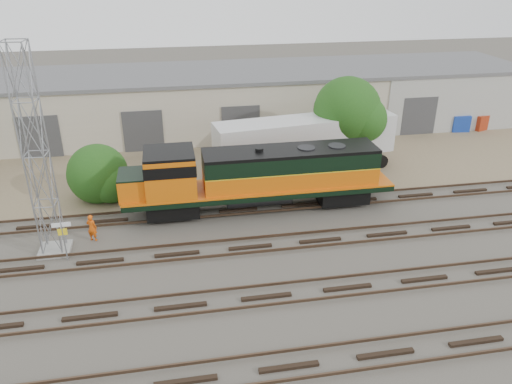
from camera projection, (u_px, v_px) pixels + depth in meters
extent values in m
plane|color=#47423A|center=(255.00, 263.00, 26.14)|extent=(140.00, 140.00, 0.00)
cube|color=#726047|center=(222.00, 159.00, 39.47)|extent=(80.00, 16.00, 0.02)
cube|color=black|center=(289.00, 367.00, 19.44)|extent=(80.00, 2.40, 0.14)
cube|color=#4C3828|center=(294.00, 379.00, 18.71)|extent=(80.00, 0.08, 0.14)
cube|color=#4C3828|center=(285.00, 351.00, 20.05)|extent=(80.00, 0.08, 0.14)
cube|color=black|center=(266.00, 297.00, 23.44)|extent=(80.00, 2.40, 0.14)
cube|color=#4C3828|center=(270.00, 304.00, 22.71)|extent=(80.00, 0.08, 0.14)
cube|color=#4C3828|center=(263.00, 285.00, 24.05)|extent=(80.00, 0.08, 0.14)
cube|color=black|center=(250.00, 247.00, 27.44)|extent=(80.00, 2.40, 0.14)
cube|color=#4C3828|center=(253.00, 252.00, 26.71)|extent=(80.00, 0.08, 0.14)
cube|color=#4C3828|center=(248.00, 238.00, 28.05)|extent=(80.00, 0.08, 0.14)
cube|color=black|center=(238.00, 210.00, 31.44)|extent=(80.00, 2.40, 0.14)
cube|color=#4C3828|center=(240.00, 214.00, 30.71)|extent=(80.00, 0.08, 0.14)
cube|color=#4C3828|center=(237.00, 203.00, 32.05)|extent=(80.00, 0.08, 0.14)
cube|color=#BCB29C|center=(211.00, 102.00, 45.51)|extent=(58.00, 10.00, 5.00)
cube|color=#59595B|center=(210.00, 73.00, 44.37)|extent=(58.40, 10.40, 0.30)
cube|color=#999993|center=(462.00, 105.00, 44.55)|extent=(14.00, 0.10, 5.00)
cube|color=#333335|center=(39.00, 137.00, 39.11)|extent=(3.20, 0.12, 3.40)
cube|color=#333335|center=(143.00, 131.00, 40.39)|extent=(3.20, 0.12, 3.40)
cube|color=#333335|center=(241.00, 126.00, 41.68)|extent=(3.20, 0.12, 3.40)
cube|color=#333335|center=(333.00, 121.00, 42.96)|extent=(3.20, 0.12, 3.40)
cube|color=#333335|center=(419.00, 116.00, 44.25)|extent=(3.20, 0.12, 3.40)
cube|color=black|center=(173.00, 205.00, 30.49)|extent=(3.13, 2.35, 0.98)
cube|color=black|center=(341.00, 192.00, 32.22)|extent=(3.13, 2.35, 0.98)
cube|color=black|center=(259.00, 189.00, 31.07)|extent=(16.62, 2.93, 0.34)
cylinder|color=black|center=(259.00, 198.00, 31.33)|extent=(4.11, 1.08, 1.08)
cube|color=#CD5A09|center=(290.00, 176.00, 31.06)|extent=(10.75, 2.54, 1.17)
cube|color=black|center=(290.00, 160.00, 30.60)|extent=(10.75, 2.54, 0.98)
cube|color=black|center=(291.00, 151.00, 30.35)|extent=(10.75, 2.54, 0.20)
cube|color=#CD5A09|center=(170.00, 174.00, 29.59)|extent=(2.93, 2.93, 2.54)
cube|color=black|center=(169.00, 153.00, 29.01)|extent=(2.93, 2.93, 0.16)
cube|color=#CD5A09|center=(133.00, 186.00, 29.48)|extent=(1.56, 2.35, 1.37)
cube|color=gray|center=(55.00, 250.00, 27.15)|extent=(1.64, 1.64, 0.20)
cylinder|color=gray|center=(28.00, 151.00, 25.13)|extent=(0.08, 0.08, 10.94)
cylinder|color=gray|center=(48.00, 150.00, 25.29)|extent=(0.08, 0.08, 10.94)
cylinder|color=gray|center=(23.00, 158.00, 24.24)|extent=(0.08, 0.08, 10.94)
cylinder|color=gray|center=(45.00, 157.00, 24.40)|extent=(0.08, 0.08, 10.94)
cylinder|color=gray|center=(64.00, 242.00, 25.88)|extent=(0.07, 0.07, 2.31)
cube|color=white|center=(61.00, 225.00, 25.45)|extent=(0.95, 0.08, 0.23)
cube|color=yellow|center=(62.00, 232.00, 25.63)|extent=(0.47, 0.06, 0.37)
imported|color=#DE510C|center=(92.00, 228.00, 27.91)|extent=(0.69, 0.58, 1.61)
cube|color=silver|center=(305.00, 137.00, 36.06)|extent=(13.54, 4.45, 2.76)
cube|color=black|center=(367.00, 157.00, 38.47)|extent=(2.78, 2.87, 1.02)
cube|color=black|center=(242.00, 177.00, 34.63)|extent=(0.15, 0.15, 1.33)
cube|color=black|center=(234.00, 166.00, 36.39)|extent=(0.15, 0.15, 1.33)
cube|color=#16379C|center=(459.00, 122.00, 45.76)|extent=(1.75, 1.66, 1.50)
cube|color=#9B2A10|center=(479.00, 122.00, 46.12)|extent=(1.88, 1.82, 1.40)
cylinder|color=#382619|center=(101.00, 195.00, 33.12)|extent=(0.27, 0.27, 0.36)
sphere|color=#184213|center=(98.00, 174.00, 32.46)|extent=(3.93, 3.93, 3.93)
sphere|color=#184213|center=(110.00, 182.00, 32.23)|extent=(2.75, 2.75, 2.75)
cylinder|color=#382619|center=(344.00, 148.00, 38.13)|extent=(0.29, 0.29, 2.49)
sphere|color=#184213|center=(347.00, 110.00, 36.85)|extent=(4.98, 4.98, 4.98)
sphere|color=#184213|center=(363.00, 119.00, 36.56)|extent=(3.49, 3.49, 3.49)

